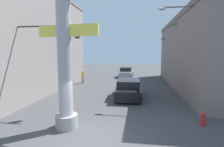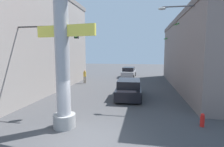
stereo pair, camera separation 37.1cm
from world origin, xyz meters
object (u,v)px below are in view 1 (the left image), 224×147
street_lamp (189,45)px  traffic_light_mast (39,50)px  pedestrian_far_left (83,76)px  car_lead (128,89)px  palm_tree_mid_right (184,43)px  palm_tree_far_right (169,52)px  car_far (126,72)px  neon_sign_pole (64,31)px  fire_hydrant (203,119)px

street_lamp → traffic_light_mast: 10.54m
traffic_light_mast → pedestrian_far_left: (-0.40, 10.34, -3.03)m
street_lamp → car_lead: (-4.46, 1.46, -3.69)m
palm_tree_mid_right → palm_tree_far_right: 8.27m
car_far → palm_tree_mid_right: size_ratio=0.62×
traffic_light_mast → car_lead: (5.71, 4.19, -3.28)m
neon_sign_pole → fire_hydrant: size_ratio=14.01×
neon_sign_pole → traffic_light_mast: size_ratio=1.78×
neon_sign_pole → pedestrian_far_left: neon_sign_pole is taller
palm_tree_far_right → fire_hydrant: 18.41m
palm_tree_far_right → neon_sign_pole: bearing=-112.9°
neon_sign_pole → pedestrian_far_left: 13.87m
palm_tree_mid_right → palm_tree_far_right: size_ratio=1.16×
street_lamp → pedestrian_far_left: 13.48m
palm_tree_mid_right → fire_hydrant: 10.85m
palm_tree_mid_right → palm_tree_far_right: (-0.11, 8.22, -0.90)m
traffic_light_mast → car_lead: size_ratio=1.16×
street_lamp → traffic_light_mast: street_lamp is taller
street_lamp → traffic_light_mast: bearing=-165.0°
street_lamp → fire_hydrant: size_ratio=10.10×
car_lead → fire_hydrant: 6.90m
car_lead → car_far: 13.00m
car_lead → fire_hydrant: (4.31, -5.38, -0.38)m
street_lamp → traffic_light_mast: size_ratio=1.28×
traffic_light_mast → palm_tree_far_right: (11.09, 16.82, -0.03)m
traffic_light_mast → fire_hydrant: size_ratio=7.88×
pedestrian_far_left → palm_tree_far_right: bearing=29.4°
car_far → palm_tree_far_right: 7.24m
street_lamp → pedestrian_far_left: street_lamp is taller
neon_sign_pole → fire_hydrant: neon_sign_pole is taller
neon_sign_pole → car_far: 20.19m
palm_tree_far_right → street_lamp: bearing=-93.7°
pedestrian_far_left → street_lamp: bearing=-35.8°
car_lead → car_far: bearing=94.8°
palm_tree_far_right → fire_hydrant: bearing=-93.4°
car_lead → fire_hydrant: bearing=-51.3°
car_far → traffic_light_mast: bearing=-105.1°
street_lamp → palm_tree_far_right: street_lamp is taller
street_lamp → palm_tree_far_right: (0.92, 14.09, -0.44)m
neon_sign_pole → pedestrian_far_left: size_ratio=5.95×
traffic_light_mast → palm_tree_far_right: size_ratio=0.88×
neon_sign_pole → palm_tree_mid_right: 13.87m
palm_tree_mid_right → palm_tree_far_right: palm_tree_mid_right is taller
street_lamp → car_lead: street_lamp is taller
pedestrian_far_left → fire_hydrant: pedestrian_far_left is taller
palm_tree_far_right → pedestrian_far_left: size_ratio=3.78×
traffic_light_mast → palm_tree_far_right: 20.15m
car_far → pedestrian_far_left: pedestrian_far_left is taller
street_lamp → car_far: bearing=111.0°
neon_sign_pole → car_far: neon_sign_pole is taller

